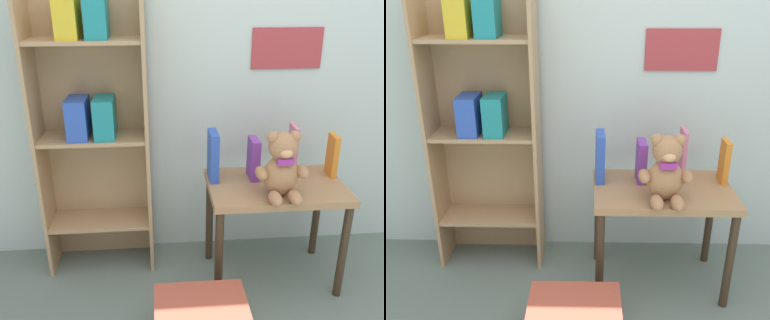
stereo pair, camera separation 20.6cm
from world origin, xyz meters
TOP-DOWN VIEW (x-y plane):
  - wall_back at (0.00, 1.46)m, footprint 4.80×0.07m
  - bookshelf_side at (-0.78, 1.32)m, footprint 0.55×0.25m
  - display_table at (0.11, 1.08)m, footprint 0.67×0.42m
  - teddy_bear at (0.09, 0.96)m, footprint 0.24×0.22m
  - book_standing_blue at (-0.19, 1.17)m, footprint 0.04×0.14m
  - book_standing_purple at (0.01, 1.16)m, footprint 0.04×0.12m
  - book_standing_pink at (0.21, 1.18)m, footprint 0.02×0.12m
  - book_standing_orange at (0.41, 1.16)m, footprint 0.03×0.10m

SIDE VIEW (x-z plane):
  - display_table at x=0.11m, z-range 0.19..0.73m
  - book_standing_purple at x=0.01m, z-range 0.55..0.75m
  - book_standing_orange at x=0.41m, z-range 0.55..0.76m
  - book_standing_blue at x=-0.19m, z-range 0.55..0.79m
  - book_standing_pink at x=0.21m, z-range 0.55..0.81m
  - teddy_bear at x=0.09m, z-range 0.53..0.84m
  - bookshelf_side at x=-0.78m, z-range 0.10..1.58m
  - wall_back at x=0.00m, z-range 0.00..2.50m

